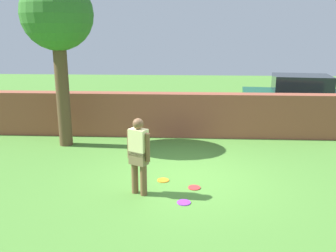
{
  "coord_description": "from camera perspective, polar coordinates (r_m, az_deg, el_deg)",
  "views": [
    {
      "loc": [
        -0.0,
        -7.85,
        3.31
      ],
      "look_at": [
        -0.49,
        0.93,
        1.0
      ],
      "focal_mm": 39.09,
      "sensor_mm": 36.0,
      "label": 1
    }
  ],
  "objects": [
    {
      "name": "ground_plane",
      "position": [
        8.52,
        3.0,
        -8.16
      ],
      "size": [
        40.0,
        40.0,
        0.0
      ],
      "primitive_type": "plane",
      "color": "#4C8433"
    },
    {
      "name": "brick_wall",
      "position": [
        11.76,
        -4.19,
        1.83
      ],
      "size": [
        12.65,
        0.5,
        1.39
      ],
      "primitive_type": "cube",
      "color": "brown",
      "rests_on": "ground"
    },
    {
      "name": "tree",
      "position": [
        10.85,
        -16.88,
        15.74
      ],
      "size": [
        1.98,
        1.98,
        4.73
      ],
      "color": "brown",
      "rests_on": "ground"
    },
    {
      "name": "person",
      "position": [
        7.45,
        -4.58,
        -4.21
      ],
      "size": [
        0.49,
        0.36,
        1.62
      ],
      "rotation": [
        0.0,
        0.0,
        2.66
      ],
      "color": "brown",
      "rests_on": "ground"
    },
    {
      "name": "car",
      "position": [
        14.46,
        19.92,
        4.08
      ],
      "size": [
        4.37,
        2.3,
        1.72
      ],
      "rotation": [
        0.0,
        0.0,
        3.02
      ],
      "color": "#0C4C2D",
      "rests_on": "ground"
    },
    {
      "name": "frisbee_purple",
      "position": [
        7.39,
        2.5,
        -11.83
      ],
      "size": [
        0.27,
        0.27,
        0.02
      ],
      "primitive_type": "cylinder",
      "color": "purple",
      "rests_on": "ground"
    },
    {
      "name": "frisbee_red",
      "position": [
        8.04,
        4.13,
        -9.55
      ],
      "size": [
        0.27,
        0.27,
        0.02
      ],
      "primitive_type": "cylinder",
      "color": "red",
      "rests_on": "ground"
    },
    {
      "name": "frisbee_orange",
      "position": [
        8.39,
        -0.76,
        -8.45
      ],
      "size": [
        0.27,
        0.27,
        0.02
      ],
      "primitive_type": "cylinder",
      "color": "orange",
      "rests_on": "ground"
    }
  ]
}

